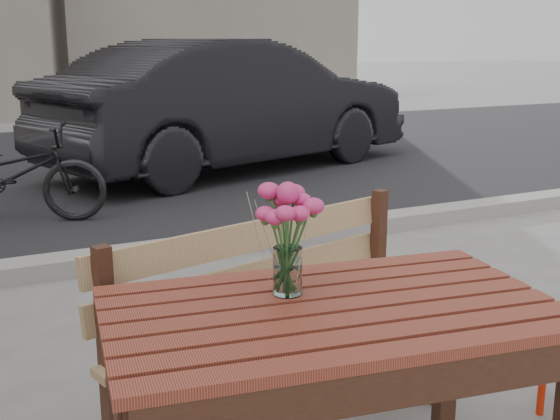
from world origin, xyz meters
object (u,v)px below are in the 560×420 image
(main_vase, at_px, (288,225))
(parked_car, at_px, (232,105))
(bicycle, at_px, (10,174))
(main_table, at_px, (331,347))

(main_vase, distance_m, parked_car, 6.46)
(parked_car, xyz_separation_m, bicycle, (-2.66, -1.54, -0.35))
(main_vase, xyz_separation_m, parked_car, (2.31, 6.03, -0.23))
(main_vase, bearing_deg, bicycle, 94.49)
(main_vase, relative_size, bicycle, 0.21)
(main_vase, distance_m, bicycle, 4.54)
(main_table, bearing_deg, main_vase, 126.47)
(parked_car, bearing_deg, bicycle, 102.50)
(main_table, xyz_separation_m, bicycle, (-0.42, 4.62, -0.24))
(bicycle, bearing_deg, main_vase, -154.89)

